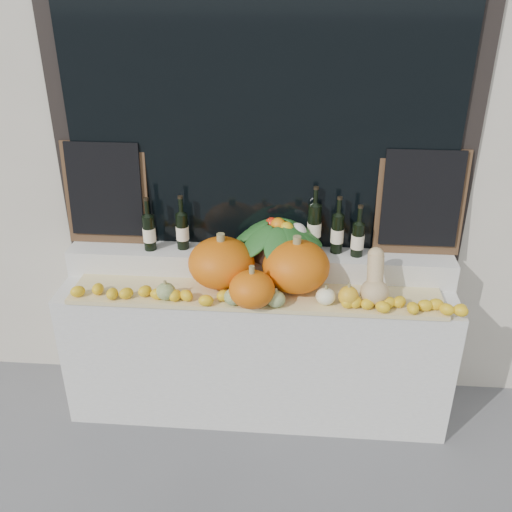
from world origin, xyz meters
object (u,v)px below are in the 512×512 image
produce_bowl (278,236)px  pumpkin_right (296,266)px  wine_bottle_tall (314,227)px  butternut_squash (375,282)px  pumpkin_left (221,263)px

produce_bowl → pumpkin_right: bearing=-58.5°
wine_bottle_tall → pumpkin_right: bearing=-111.8°
pumpkin_right → butternut_squash: (0.43, -0.10, -0.03)m
pumpkin_right → butternut_squash: size_ratio=1.29×
produce_bowl → wine_bottle_tall: size_ratio=1.42×
pumpkin_left → wine_bottle_tall: (0.52, 0.23, 0.14)m
butternut_squash → pumpkin_right: bearing=167.0°
pumpkin_right → produce_bowl: size_ratio=0.67×
produce_bowl → wine_bottle_tall: 0.22m
produce_bowl → wine_bottle_tall: (0.21, 0.06, 0.04)m
produce_bowl → wine_bottle_tall: bearing=16.3°
pumpkin_left → butternut_squash: butternut_squash is taller
pumpkin_left → produce_bowl: size_ratio=0.68×
pumpkin_right → produce_bowl: 0.24m
pumpkin_left → wine_bottle_tall: wine_bottle_tall is taller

